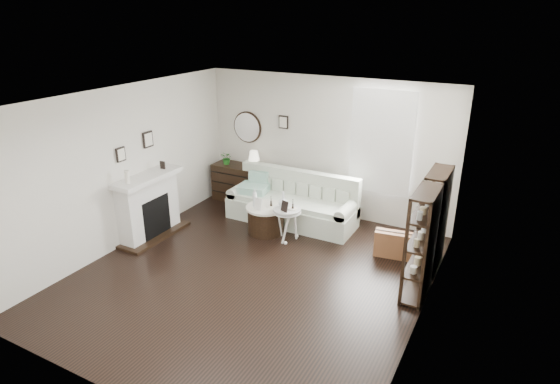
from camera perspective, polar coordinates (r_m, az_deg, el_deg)
The scene contains 18 objects.
room at distance 8.72m, azimuth 9.96°, elevation 6.25°, with size 5.50×5.50×5.50m.
fireplace at distance 8.61m, azimuth -15.65°, elevation -1.89°, with size 0.50×1.40×1.84m.
shelf_unit_far at distance 7.57m, azimuth 18.25°, elevation -3.29°, with size 0.30×0.80×1.60m.
shelf_unit_near at distance 6.77m, azimuth 16.79°, elevation -6.14°, with size 0.30×0.80×1.60m.
sofa at distance 8.97m, azimuth 1.60°, elevation -1.65°, with size 2.46×0.85×0.96m.
quilt at distance 9.14m, azimuth -3.24°, elevation 0.44°, with size 0.55×0.45×0.14m, color #268E64.
suitcase at distance 7.95m, azimuth 13.84°, elevation -6.26°, with size 0.66×0.22×0.44m, color brown.
dresser at distance 9.93m, azimuth -4.81°, elevation 1.07°, with size 1.18×0.50×0.78m.
table_lamp at distance 9.57m, azimuth -3.18°, elevation 3.97°, with size 0.23×0.23×0.37m, color #F4ECCE, non-canonical shape.
potted_plant at distance 9.88m, azimuth -6.50°, elevation 4.14°, with size 0.24×0.21×0.27m, color #1E621C.
drum_table at distance 8.54m, azimuth -1.72°, elevation -3.32°, with size 0.73×0.73×0.50m.
pedestal_table at distance 8.13m, azimuth 0.85°, elevation -2.36°, with size 0.50×0.50×0.60m.
eiffel_drum at distance 8.41m, azimuth -1.10°, elevation -1.20°, with size 0.11×0.11×0.18m, color black, non-canonical shape.
bottle_drum at distance 8.40m, azimuth -3.10°, elevation -0.73°, with size 0.08×0.08×0.32m, color silver.
card_frame_drum at distance 8.28m, azimuth -2.67°, elevation -1.49°, with size 0.16×0.01×0.21m, color silver.
eiffel_ped at distance 8.07m, azimuth 1.57°, elevation -1.55°, with size 0.09×0.09×0.16m, color black, non-canonical shape.
flask_ped at distance 8.11m, azimuth 0.38°, elevation -0.91°, with size 0.16×0.16×0.29m, color silver, non-canonical shape.
card_frame_ped at distance 7.96m, azimuth 0.56°, elevation -1.76°, with size 0.14×0.01×0.19m, color black.
Camera 1 is at (3.32, -5.32, 3.82)m, focal length 30.00 mm.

